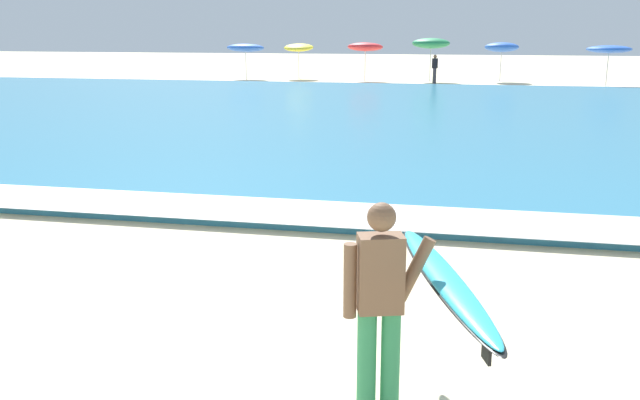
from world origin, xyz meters
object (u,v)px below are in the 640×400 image
object	(u,v)px
beach_umbrella_2	(365,47)
beach_umbrella_5	(609,49)
beach_umbrella_4	(502,47)
beach_umbrella_0	(246,48)
beachgoer_near_row_left	(435,68)
surfer_with_board	(409,292)
beach_umbrella_3	(431,43)
beach_umbrella_1	(299,48)

from	to	relation	value
beach_umbrella_2	beach_umbrella_5	distance (m)	13.19
beach_umbrella_2	beach_umbrella_4	bearing A→B (deg)	9.46
beach_umbrella_0	beachgoer_near_row_left	bearing A→B (deg)	-5.47
beach_umbrella_2	beachgoer_near_row_left	world-z (taller)	beach_umbrella_2
surfer_with_board	beachgoer_near_row_left	distance (m)	35.07
beach_umbrella_0	beach_umbrella_5	world-z (taller)	beach_umbrella_0
beach_umbrella_0	beach_umbrella_3	xyz separation A→B (m)	(11.03, 0.31, 0.30)
surfer_with_board	beach_umbrella_0	world-z (taller)	beach_umbrella_0
beach_umbrella_0	beachgoer_near_row_left	distance (m)	11.46
beach_umbrella_1	beach_umbrella_5	size ratio (longest dim) A/B	0.94
beach_umbrella_4	beach_umbrella_5	size ratio (longest dim) A/B	0.99
surfer_with_board	beach_umbrella_0	distance (m)	38.40
beach_umbrella_3	beach_umbrella_2	bearing A→B (deg)	-174.63
beach_umbrella_0	beachgoer_near_row_left	xyz separation A→B (m)	(11.36, -1.09, -1.02)
beachgoer_near_row_left	beach_umbrella_4	bearing A→B (deg)	32.60
beach_umbrella_0	beach_umbrella_4	distance (m)	15.06
beach_umbrella_4	beachgoer_near_row_left	size ratio (longest dim) A/B	1.44
beachgoer_near_row_left	beach_umbrella_0	bearing A→B (deg)	174.53
beachgoer_near_row_left	beach_umbrella_2	bearing A→B (deg)	165.64
beach_umbrella_2	beach_umbrella_3	distance (m)	3.77
beach_umbrella_0	beach_umbrella_3	size ratio (longest dim) A/B	0.90
beach_umbrella_3	beachgoer_near_row_left	bearing A→B (deg)	-76.43
beach_umbrella_2	beach_umbrella_5	world-z (taller)	beach_umbrella_2
beach_umbrella_1	beach_umbrella_5	distance (m)	17.56
beach_umbrella_1	beachgoer_near_row_left	distance (m)	8.71
beach_umbrella_0	beach_umbrella_2	distance (m)	7.28
surfer_with_board	beach_umbrella_3	size ratio (longest dim) A/B	1.04
beach_umbrella_0	beach_umbrella_1	size ratio (longest dim) A/B	1.04
beach_umbrella_0	beachgoer_near_row_left	size ratio (longest dim) A/B	1.43
surfer_with_board	beach_umbrella_2	size ratio (longest dim) A/B	1.14
beach_umbrella_5	beach_umbrella_2	bearing A→B (deg)	175.70
beach_umbrella_3	beach_umbrella_5	xyz separation A→B (m)	(9.41, -1.34, -0.24)
beach_umbrella_1	beach_umbrella_2	bearing A→B (deg)	-15.70
beach_umbrella_0	beach_umbrella_2	size ratio (longest dim) A/B	0.99
beach_umbrella_2	beach_umbrella_4	world-z (taller)	beach_umbrella_2
beach_umbrella_1	beach_umbrella_3	xyz separation A→B (m)	(8.02, -0.85, 0.30)
beach_umbrella_4	beach_umbrella_5	xyz separation A→B (m)	(5.42, -2.28, -0.02)
surfer_with_board	beach_umbrella_0	bearing A→B (deg)	109.80
surfer_with_board	beach_umbrella_3	distance (m)	36.50
beach_umbrella_1	beach_umbrella_3	bearing A→B (deg)	-6.04
beach_umbrella_0	beach_umbrella_5	size ratio (longest dim) A/B	0.98
beach_umbrella_2	beach_umbrella_5	bearing A→B (deg)	-4.30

